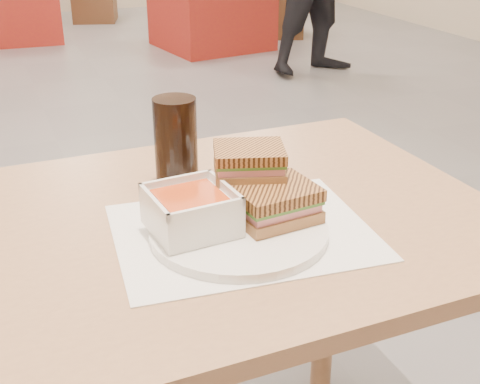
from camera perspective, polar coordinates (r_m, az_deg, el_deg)
name	(u,v)px	position (r m, az deg, el deg)	size (l,w,h in m)	color
main_table	(139,291)	(1.07, -9.10, -8.81)	(1.21, 0.71, 0.75)	#A2764F
tray_liner	(243,232)	(0.99, 0.23, -3.59)	(0.42, 0.34, 0.00)	white
plate	(239,231)	(0.97, -0.12, -3.53)	(0.27, 0.27, 0.01)	white
soup_bowl	(191,212)	(0.95, -4.40, -1.82)	(0.13, 0.13, 0.06)	white
panini_lower	(274,202)	(0.98, 3.12, -0.93)	(0.13, 0.11, 0.06)	#A66E3F
panini_upper	(249,162)	(1.01, 0.83, 2.75)	(0.13, 0.12, 0.05)	#A66E3F
cola_glass	(176,143)	(1.12, -5.78, 4.39)	(0.08, 0.08, 0.16)	black
bg_table_1	(211,4)	(5.76, -2.62, 16.52)	(0.97, 0.97, 0.75)	maroon
bg_chair_1l	(207,13)	(6.13, -2.99, 15.78)	(0.48, 0.48, 0.48)	brown
bg_chair_1r	(280,12)	(6.27, 3.61, 15.85)	(0.52, 0.52, 0.46)	brown
bg_chair_2l	(12,2)	(7.26, -19.78, 15.78)	(0.47, 0.47, 0.46)	brown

